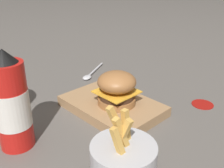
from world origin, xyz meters
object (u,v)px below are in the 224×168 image
object	(u,v)px
burger	(117,88)
spoon	(90,74)
ketchup_bottle	(11,104)
serving_board	(112,106)
side_bowl	(2,96)
fries_basket	(123,163)

from	to	relation	value
burger	spoon	world-z (taller)	burger
burger	ketchup_bottle	bearing A→B (deg)	-101.44
serving_board	ketchup_bottle	world-z (taller)	ketchup_bottle
burger	spoon	xyz separation A→B (m)	(-0.24, 0.11, -0.06)
burger	side_bowl	bearing A→B (deg)	-139.56
burger	side_bowl	distance (m)	0.31
fries_basket	side_bowl	world-z (taller)	fries_basket
ketchup_bottle	spoon	distance (m)	0.41
burger	spoon	bearing A→B (deg)	155.47
side_bowl	spoon	world-z (taller)	side_bowl
serving_board	spoon	xyz separation A→B (m)	(-0.22, 0.11, -0.01)
fries_basket	burger	bearing A→B (deg)	137.76
fries_basket	spoon	xyz separation A→B (m)	(-0.42, 0.27, -0.04)
ketchup_bottle	burger	bearing A→B (deg)	78.56
ketchup_bottle	side_bowl	bearing A→B (deg)	165.90
side_bowl	serving_board	bearing A→B (deg)	42.13
burger	spoon	size ratio (longest dim) A/B	0.64
spoon	side_bowl	bearing A→B (deg)	-27.15
side_bowl	fries_basket	bearing A→B (deg)	5.22
spoon	serving_board	bearing A→B (deg)	35.88
serving_board	ketchup_bottle	size ratio (longest dim) A/B	1.19
ketchup_bottle	side_bowl	size ratio (longest dim) A/B	1.61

